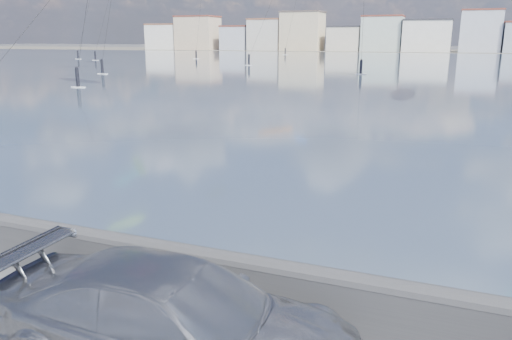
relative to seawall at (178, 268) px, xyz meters
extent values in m
cube|color=#304253|center=(0.00, 88.80, -0.58)|extent=(500.00, 177.00, 0.00)
cube|color=#4C473D|center=(0.00, 197.30, -0.57)|extent=(500.00, 60.00, 0.00)
cube|color=#28282B|center=(0.00, 0.00, -0.13)|extent=(400.00, 0.35, 0.90)
cylinder|color=#28282B|center=(0.00, 0.00, 0.32)|extent=(400.00, 0.36, 0.36)
cube|color=white|center=(-112.00, 183.30, 4.42)|extent=(14.00, 11.00, 10.00)
cube|color=brown|center=(-112.00, 183.30, 9.72)|extent=(14.28, 11.22, 0.60)
cube|color=#CCB293|center=(-96.50, 183.30, 5.92)|extent=(16.00, 12.00, 13.00)
cube|color=brown|center=(-96.50, 183.30, 12.72)|extent=(16.32, 12.24, 0.60)
cube|color=#B2B7C6|center=(-79.00, 183.30, 3.92)|extent=(11.00, 10.00, 9.00)
cube|color=brown|center=(-79.00, 183.30, 8.72)|extent=(11.22, 10.20, 0.60)
cube|color=beige|center=(-66.00, 183.30, 5.17)|extent=(13.00, 11.00, 11.50)
cube|color=brown|center=(-66.00, 183.30, 11.22)|extent=(13.26, 11.22, 0.60)
cube|color=beige|center=(-51.50, 183.30, 6.42)|extent=(15.00, 12.00, 14.00)
cube|color=#4C423D|center=(-51.50, 183.30, 13.72)|extent=(15.30, 12.24, 0.60)
cube|color=beige|center=(-35.00, 183.30, 3.67)|extent=(12.00, 10.00, 8.50)
cube|color=#2D2D33|center=(-35.00, 183.30, 8.22)|extent=(12.24, 10.20, 0.60)
cube|color=#B7C6BC|center=(-21.50, 183.30, 5.42)|extent=(14.00, 11.00, 12.00)
cube|color=brown|center=(-21.50, 183.30, 11.72)|extent=(14.28, 11.22, 0.60)
cube|color=white|center=(-6.00, 183.30, 4.67)|extent=(16.00, 13.00, 10.50)
cube|color=#2D2D33|center=(-6.00, 183.30, 10.22)|extent=(16.32, 13.26, 0.60)
cube|color=#B2B7C6|center=(11.00, 183.30, 6.17)|extent=(13.00, 10.00, 13.50)
cube|color=brown|center=(11.00, 183.30, 13.22)|extent=(13.26, 10.20, 0.60)
imported|color=#A2A4A9|center=(1.07, -1.88, 0.22)|extent=(5.56, 2.36, 1.60)
cube|color=white|center=(-76.51, 86.81, -0.53)|extent=(1.40, 0.42, 0.08)
cylinder|color=black|center=(-76.51, 86.81, 0.37)|extent=(0.36, 0.36, 1.70)
sphere|color=black|center=(-76.51, 86.81, 1.27)|extent=(0.28, 0.28, 0.28)
cube|color=white|center=(-51.89, 97.82, -0.53)|extent=(1.40, 0.42, 0.08)
cylinder|color=black|center=(-51.89, 97.82, 0.37)|extent=(0.36, 0.36, 1.70)
sphere|color=black|center=(-51.89, 97.82, 1.27)|extent=(0.28, 0.28, 0.28)
cube|color=white|center=(-7.27, 60.04, -0.53)|extent=(1.40, 0.42, 0.08)
cylinder|color=black|center=(-7.27, 60.04, 0.37)|extent=(0.36, 0.36, 1.70)
sphere|color=black|center=(-7.27, 60.04, 1.27)|extent=(0.28, 0.28, 0.28)
cube|color=white|center=(-41.95, 133.51, -0.53)|extent=(1.40, 0.42, 0.08)
cylinder|color=black|center=(-41.95, 133.51, 0.37)|extent=(0.36, 0.36, 1.70)
sphere|color=black|center=(-41.95, 133.51, 1.27)|extent=(0.28, 0.28, 0.28)
cylinder|color=black|center=(-41.59, 141.35, 14.03)|extent=(0.76, 15.69, 26.64)
cube|color=white|center=(-29.49, 31.81, -0.53)|extent=(1.40, 0.42, 0.08)
cylinder|color=black|center=(-29.49, 31.81, 0.37)|extent=(0.36, 0.36, 1.70)
sphere|color=black|center=(-29.49, 31.81, 1.27)|extent=(0.28, 0.28, 0.28)
cube|color=white|center=(-39.39, 48.11, -0.53)|extent=(1.40, 0.42, 0.08)
cylinder|color=black|center=(-39.39, 48.11, 0.37)|extent=(0.36, 0.36, 1.70)
sphere|color=black|center=(-39.39, 48.11, 1.27)|extent=(0.28, 0.28, 0.28)
cube|color=white|center=(-29.60, 75.66, -0.53)|extent=(1.40, 0.42, 0.08)
cylinder|color=black|center=(-29.60, 75.66, 0.37)|extent=(0.36, 0.36, 1.70)
sphere|color=black|center=(-29.60, 75.66, 1.27)|extent=(0.28, 0.28, 0.28)
cylinder|color=black|center=(-29.04, 81.17, 6.81)|extent=(1.15, 11.05, 12.20)
cylinder|color=black|center=(-26.67, 25.85, 6.75)|extent=(2.99, 11.85, 12.08)
cube|color=white|center=(-68.38, 82.75, -0.53)|extent=(1.40, 0.42, 0.08)
cylinder|color=black|center=(-68.38, 82.75, 0.37)|extent=(0.36, 0.36, 1.70)
sphere|color=black|center=(-68.38, 82.75, 1.27)|extent=(0.28, 0.28, 0.28)
camera|label=1|loc=(4.33, -7.16, 4.02)|focal=35.00mm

